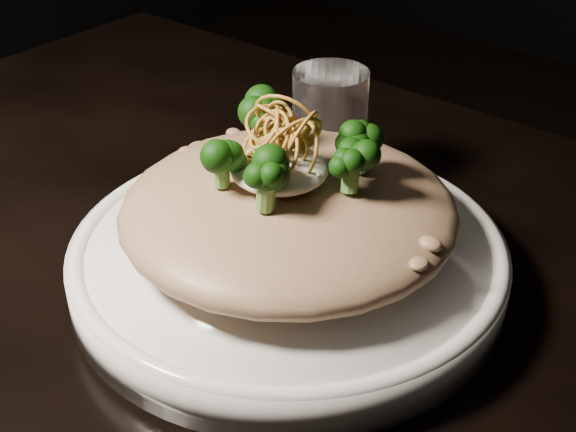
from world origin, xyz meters
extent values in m
cube|color=black|center=(0.00, 0.00, 0.73)|extent=(1.10, 0.80, 0.04)
cylinder|color=black|center=(-0.48, 0.33, 0.35)|extent=(0.05, 0.05, 0.71)
cylinder|color=white|center=(-0.01, 0.05, 0.77)|extent=(0.31, 0.31, 0.03)
ellipsoid|color=brown|center=(-0.01, 0.05, 0.81)|extent=(0.24, 0.24, 0.05)
ellipsoid|color=white|center=(-0.01, 0.04, 0.84)|extent=(0.07, 0.07, 0.02)
cylinder|color=white|center=(-0.06, 0.17, 0.80)|extent=(0.08, 0.08, 0.11)
camera|label=1|loc=(0.29, -0.32, 1.10)|focal=50.00mm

